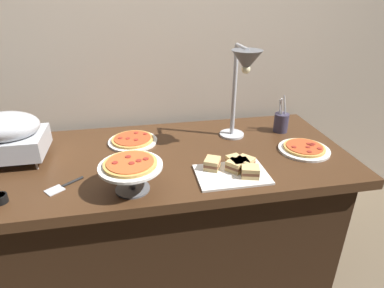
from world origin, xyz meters
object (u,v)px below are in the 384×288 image
Objects in this scene: heat_lamp at (244,71)px; pizza_plate_front at (304,149)px; pizza_plate_raised_stand at (131,168)px; serving_spatula at (63,186)px; utensil_holder at (281,122)px; chafing_dish at (6,135)px; sandwich_platter at (235,168)px; sauce_cup_near at (0,198)px; pizza_plate_center at (133,140)px.

heat_lamp is 0.52m from pizza_plate_front.
serving_spatula is at bearing 165.11° from pizza_plate_raised_stand.
pizza_plate_front is 1.70× the size of serving_spatula.
utensil_holder reaches higher than pizza_plate_raised_stand.
chafing_dish is at bearing 178.29° from heat_lamp.
sandwich_platter is 5.76× the size of sauce_cup_near.
serving_spatula is at bearing -162.01° from utensil_holder.
pizza_plate_raised_stand is 0.53m from sauce_cup_near.
utensil_holder is (1.40, 0.45, 0.04)m from sauce_cup_near.
pizza_plate_front is 0.81× the size of sandwich_platter.
pizza_plate_center is 0.87m from utensil_holder.
chafing_dish reaches higher than serving_spatula.
sandwich_platter is 1.50× the size of utensil_holder.
pizza_plate_center is 0.70m from sauce_cup_near.
pizza_plate_front is at bearing -17.09° from pizza_plate_center.
heat_lamp is at bearing -1.71° from chafing_dish.
chafing_dish is 1.10m from sandwich_platter.
pizza_plate_front is 0.45m from sandwich_platter.
chafing_dish is at bearing 134.57° from serving_spatula.
heat_lamp is 3.35× the size of serving_spatula.
sauce_cup_near reaches higher than serving_spatula.
pizza_plate_center is at bearing 137.48° from sandwich_platter.
chafing_dish is at bearing 163.24° from sandwich_platter.
pizza_plate_front is at bearing -86.77° from utensil_holder.
sandwich_platter is (0.46, -0.42, 0.01)m from pizza_plate_center.
pizza_plate_center is at bearing 179.42° from utensil_holder.
utensil_holder is at bearing 44.73° from sandwich_platter.
heat_lamp is 1.93× the size of pizza_plate_center.
heat_lamp is 2.39× the size of utensil_holder.
pizza_plate_raised_stand is at bearing -150.30° from heat_lamp.
sauce_cup_near is at bearing -162.64° from serving_spatula.
sauce_cup_near is (-0.99, -0.04, -0.01)m from sandwich_platter.
pizza_plate_center is (-0.57, 0.14, -0.39)m from heat_lamp.
pizza_plate_raised_stand is 0.99m from utensil_holder.
heat_lamp is 0.73m from pizza_plate_raised_stand.
utensil_holder is (0.88, 0.46, -0.05)m from pizza_plate_raised_stand.
sandwich_platter is 0.76m from serving_spatula.
sauce_cup_near is (0.05, -0.36, -0.12)m from chafing_dish.
heat_lamp is 0.48m from utensil_holder.
heat_lamp reaches higher than chafing_dish.
chafing_dish is 1.46m from utensil_holder.
sandwich_platter reaches higher than sauce_cup_near.
serving_spatula is (-1.17, -0.38, -0.06)m from utensil_holder.
pizza_plate_center is (-0.88, 0.27, 0.00)m from pizza_plate_front.
sandwich_platter is at bearing -161.13° from pizza_plate_front.
serving_spatula is (0.23, 0.07, -0.02)m from sauce_cup_near.
pizza_plate_raised_stand reaches higher than serving_spatula.
heat_lamp is (1.15, -0.03, 0.26)m from chafing_dish.
pizza_plate_raised_stand is (0.58, -0.36, -0.03)m from chafing_dish.
utensil_holder is 1.40× the size of serving_spatula.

